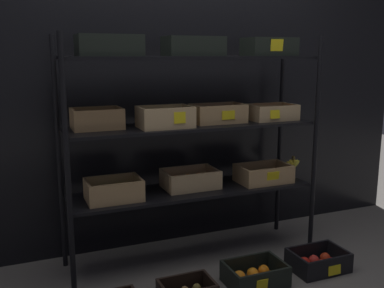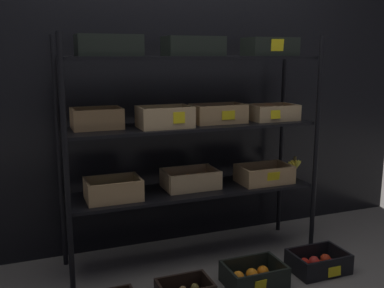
{
  "view_description": "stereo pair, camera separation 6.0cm",
  "coord_description": "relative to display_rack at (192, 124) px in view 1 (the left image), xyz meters",
  "views": [
    {
      "loc": [
        -1.11,
        -2.69,
        1.41
      ],
      "look_at": [
        0.0,
        0.0,
        0.82
      ],
      "focal_mm": 41.56,
      "sensor_mm": 36.0,
      "label": 1
    },
    {
      "loc": [
        -1.05,
        -2.71,
        1.41
      ],
      "look_at": [
        0.0,
        0.0,
        0.82
      ],
      "focal_mm": 41.56,
      "sensor_mm": 36.0,
      "label": 2
    }
  ],
  "objects": [
    {
      "name": "ground_plane",
      "position": [
        0.01,
        0.01,
        -0.95
      ],
      "size": [
        10.0,
        10.0,
        0.0
      ],
      "primitive_type": "plane",
      "color": "#605B56"
    },
    {
      "name": "crate_ground_orange",
      "position": [
        0.23,
        -0.48,
        -0.9
      ],
      "size": [
        0.37,
        0.27,
        0.13
      ],
      "color": "black",
      "rests_on": "ground_plane"
    },
    {
      "name": "storefront_wall",
      "position": [
        0.01,
        0.43,
        0.32
      ],
      "size": [
        4.08,
        0.12,
        2.55
      ],
      "primitive_type": "cube",
      "color": "black",
      "rests_on": "ground_plane"
    },
    {
      "name": "crate_ground_apple_red",
      "position": [
        0.71,
        -0.47,
        -0.9
      ],
      "size": [
        0.36,
        0.26,
        0.13
      ],
      "color": "black",
      "rests_on": "ground_plane"
    },
    {
      "name": "display_rack",
      "position": [
        0.0,
        0.0,
        0.0
      ],
      "size": [
        1.8,
        0.47,
        1.53
      ],
      "color": "black",
      "rests_on": "ground_plane"
    }
  ]
}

